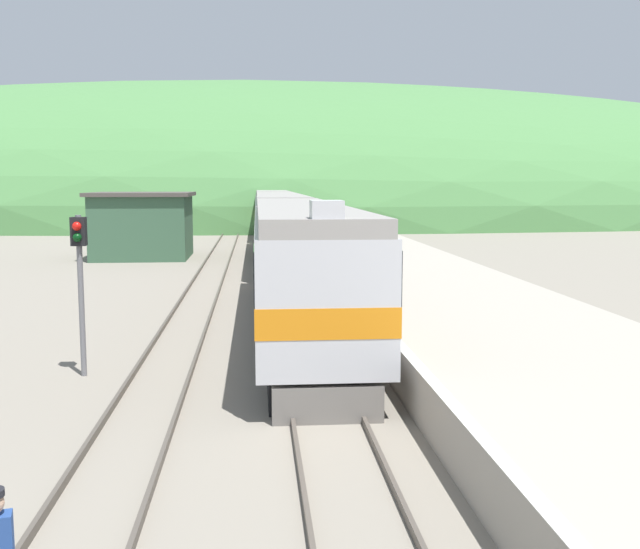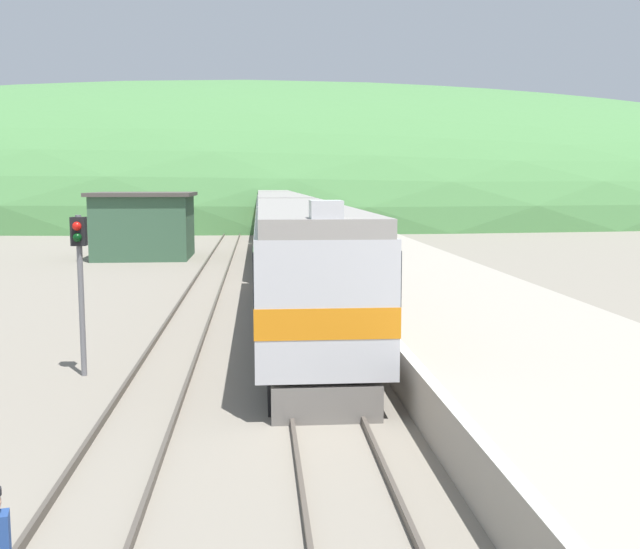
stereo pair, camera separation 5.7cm
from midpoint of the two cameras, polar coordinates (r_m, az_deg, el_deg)
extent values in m
cube|color=#4C443D|center=(69.16, -4.31, 3.06)|extent=(0.08, 180.00, 0.16)
cube|color=#4C443D|center=(69.19, -3.12, 3.07)|extent=(0.08, 180.00, 0.16)
cube|color=#4C443D|center=(69.23, -7.47, 3.02)|extent=(0.08, 180.00, 0.16)
cube|color=#4C443D|center=(69.18, -6.28, 3.04)|extent=(0.08, 180.00, 0.16)
cube|color=#9E9689|center=(49.63, 2.88, 2.06)|extent=(7.05, 140.00, 1.11)
cube|color=silver|center=(49.24, -1.05, 2.68)|extent=(0.24, 140.00, 0.01)
ellipsoid|color=#477A42|center=(119.25, -4.21, 4.68)|extent=(222.59, 100.17, 39.13)
cube|color=#385B42|center=(49.59, -13.37, 3.54)|extent=(5.87, 5.92, 3.98)
cube|color=#47423D|center=(49.51, -13.44, 5.97)|extent=(6.37, 6.42, 0.24)
cube|color=black|center=(24.94, -1.62, -3.19)|extent=(2.38, 18.82, 0.85)
cube|color=#BCBCC1|center=(24.68, -1.64, 1.08)|extent=(2.91, 20.03, 2.88)
cube|color=orange|center=(24.70, -1.64, 0.55)|extent=(2.94, 20.05, 0.63)
cube|color=black|center=(24.62, -1.64, 2.55)|extent=(2.93, 18.82, 0.87)
cube|color=gray|center=(24.56, -1.65, 4.89)|extent=(2.73, 20.03, 0.40)
cube|color=black|center=(15.80, 0.17, 0.04)|extent=(2.95, 2.20, 1.15)
cube|color=#BCBCC1|center=(15.02, 0.40, 4.99)|extent=(0.64, 0.80, 0.36)
cube|color=slate|center=(15.42, 0.48, -9.81)|extent=(2.27, 0.40, 0.77)
cube|color=black|center=(46.95, -3.16, 1.61)|extent=(2.38, 21.25, 0.85)
cube|color=#BCBCC1|center=(46.81, -3.18, 3.89)|extent=(2.91, 22.60, 2.88)
cube|color=orange|center=(46.83, -3.17, 3.61)|extent=(2.94, 22.62, 0.63)
cube|color=black|center=(46.78, -3.18, 4.66)|extent=(2.93, 21.25, 0.87)
cube|color=gray|center=(46.75, -3.19, 5.90)|extent=(2.73, 22.60, 0.40)
cube|color=black|center=(70.38, -3.74, 3.41)|extent=(2.38, 21.25, 0.85)
cube|color=#BCBCC1|center=(70.29, -3.75, 4.93)|extent=(2.91, 22.60, 2.88)
cube|color=orange|center=(70.29, -3.75, 4.74)|extent=(2.94, 22.62, 0.63)
cube|color=black|center=(70.27, -3.75, 5.45)|extent=(2.93, 21.25, 0.87)
cube|color=gray|center=(70.25, -3.76, 6.27)|extent=(2.73, 22.60, 0.40)
cylinder|color=slate|center=(19.58, -17.82, -1.60)|extent=(0.14, 0.14, 4.05)
cube|color=black|center=(19.42, -18.00, 3.14)|extent=(0.36, 0.28, 0.71)
sphere|color=red|center=(19.24, -18.13, 3.51)|extent=(0.22, 0.22, 0.22)
sphere|color=black|center=(19.26, -18.10, 2.70)|extent=(0.22, 0.22, 0.22)
camera|label=1|loc=(0.03, -90.08, -0.01)|focal=42.00mm
camera|label=2|loc=(0.03, 89.92, 0.01)|focal=42.00mm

